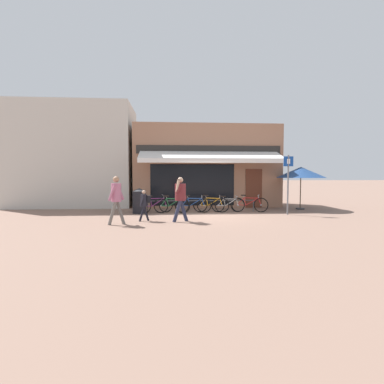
{
  "coord_description": "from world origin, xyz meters",
  "views": [
    {
      "loc": [
        -1.75,
        -12.98,
        1.79
      ],
      "look_at": [
        -0.79,
        -0.23,
        1.05
      ],
      "focal_mm": 28.0,
      "sensor_mm": 36.0,
      "label": 1
    }
  ],
  "objects_px": {
    "pedestrian_second_adult": "(116,195)",
    "parking_sign": "(288,179)",
    "bicycle_green": "(172,205)",
    "cafe_parasol": "(301,172)",
    "bicycle_red": "(249,204)",
    "pedestrian_child": "(145,202)",
    "bicycle_purple": "(155,205)",
    "pedestrian_adult": "(180,195)",
    "litter_bin": "(139,201)",
    "bicycle_blue": "(193,205)",
    "bicycle_silver": "(228,205)",
    "bicycle_orange": "(211,205)"
  },
  "relations": [
    {
      "from": "bicycle_green",
      "to": "bicycle_silver",
      "type": "bearing_deg",
      "value": 13.66
    },
    {
      "from": "bicycle_purple",
      "to": "bicycle_green",
      "type": "bearing_deg",
      "value": -30.12
    },
    {
      "from": "bicycle_green",
      "to": "parking_sign",
      "type": "bearing_deg",
      "value": -0.84
    },
    {
      "from": "pedestrian_child",
      "to": "parking_sign",
      "type": "xyz_separation_m",
      "value": [
        6.24,
        1.42,
        0.87
      ]
    },
    {
      "from": "bicycle_green",
      "to": "bicycle_red",
      "type": "relative_size",
      "value": 0.94
    },
    {
      "from": "bicycle_blue",
      "to": "pedestrian_adult",
      "type": "relative_size",
      "value": 1.01
    },
    {
      "from": "bicycle_purple",
      "to": "pedestrian_child",
      "type": "bearing_deg",
      "value": -118.01
    },
    {
      "from": "bicycle_silver",
      "to": "pedestrian_child",
      "type": "xyz_separation_m",
      "value": [
        -3.75,
        -2.52,
        0.4
      ]
    },
    {
      "from": "bicycle_silver",
      "to": "bicycle_red",
      "type": "distance_m",
      "value": 1.02
    },
    {
      "from": "bicycle_silver",
      "to": "pedestrian_second_adult",
      "type": "distance_m",
      "value": 5.77
    },
    {
      "from": "bicycle_purple",
      "to": "pedestrian_adult",
      "type": "height_order",
      "value": "pedestrian_adult"
    },
    {
      "from": "bicycle_purple",
      "to": "parking_sign",
      "type": "xyz_separation_m",
      "value": [
        5.96,
        -0.97,
        1.24
      ]
    },
    {
      "from": "pedestrian_adult",
      "to": "pedestrian_second_adult",
      "type": "bearing_deg",
      "value": 16.42
    },
    {
      "from": "bicycle_silver",
      "to": "pedestrian_child",
      "type": "bearing_deg",
      "value": -147.97
    },
    {
      "from": "pedestrian_child",
      "to": "cafe_parasol",
      "type": "distance_m",
      "value": 8.5
    },
    {
      "from": "bicycle_silver",
      "to": "parking_sign",
      "type": "bearing_deg",
      "value": -25.59
    },
    {
      "from": "bicycle_orange",
      "to": "parking_sign",
      "type": "bearing_deg",
      "value": -7.55
    },
    {
      "from": "pedestrian_second_adult",
      "to": "litter_bin",
      "type": "bearing_deg",
      "value": -94.85
    },
    {
      "from": "bicycle_blue",
      "to": "bicycle_orange",
      "type": "relative_size",
      "value": 1.01
    },
    {
      "from": "bicycle_silver",
      "to": "pedestrian_second_adult",
      "type": "xyz_separation_m",
      "value": [
        -4.7,
        -3.27,
        0.71
      ]
    },
    {
      "from": "bicycle_purple",
      "to": "pedestrian_second_adult",
      "type": "height_order",
      "value": "pedestrian_second_adult"
    },
    {
      "from": "bicycle_blue",
      "to": "bicycle_red",
      "type": "distance_m",
      "value": 2.71
    },
    {
      "from": "bicycle_red",
      "to": "pedestrian_child",
      "type": "relative_size",
      "value": 1.5
    },
    {
      "from": "bicycle_red",
      "to": "cafe_parasol",
      "type": "relative_size",
      "value": 0.73
    },
    {
      "from": "bicycle_silver",
      "to": "bicycle_red",
      "type": "bearing_deg",
      "value": -4.97
    },
    {
      "from": "litter_bin",
      "to": "bicycle_orange",
      "type": "bearing_deg",
      "value": 2.34
    },
    {
      "from": "bicycle_orange",
      "to": "litter_bin",
      "type": "relative_size",
      "value": 1.48
    },
    {
      "from": "bicycle_green",
      "to": "bicycle_orange",
      "type": "distance_m",
      "value": 1.89
    },
    {
      "from": "bicycle_green",
      "to": "bicycle_red",
      "type": "height_order",
      "value": "bicycle_red"
    },
    {
      "from": "bicycle_purple",
      "to": "bicycle_red",
      "type": "distance_m",
      "value": 4.49
    },
    {
      "from": "bicycle_green",
      "to": "bicycle_orange",
      "type": "height_order",
      "value": "bicycle_orange"
    },
    {
      "from": "bicycle_red",
      "to": "pedestrian_second_adult",
      "type": "height_order",
      "value": "pedestrian_second_adult"
    },
    {
      "from": "bicycle_silver",
      "to": "bicycle_red",
      "type": "relative_size",
      "value": 0.91
    },
    {
      "from": "litter_bin",
      "to": "cafe_parasol",
      "type": "height_order",
      "value": "cafe_parasol"
    },
    {
      "from": "bicycle_orange",
      "to": "pedestrian_child",
      "type": "height_order",
      "value": "pedestrian_child"
    },
    {
      "from": "bicycle_green",
      "to": "pedestrian_second_adult",
      "type": "relative_size",
      "value": 0.97
    },
    {
      "from": "bicycle_blue",
      "to": "cafe_parasol",
      "type": "distance_m",
      "value": 5.93
    },
    {
      "from": "bicycle_orange",
      "to": "bicycle_red",
      "type": "relative_size",
      "value": 0.95
    },
    {
      "from": "bicycle_red",
      "to": "litter_bin",
      "type": "relative_size",
      "value": 1.56
    },
    {
      "from": "litter_bin",
      "to": "cafe_parasol",
      "type": "bearing_deg",
      "value": 7.1
    },
    {
      "from": "bicycle_purple",
      "to": "pedestrian_second_adult",
      "type": "relative_size",
      "value": 0.96
    },
    {
      "from": "bicycle_purple",
      "to": "pedestrian_adult",
      "type": "relative_size",
      "value": 0.98
    },
    {
      "from": "bicycle_red",
      "to": "pedestrian_second_adult",
      "type": "bearing_deg",
      "value": -140.91
    },
    {
      "from": "pedestrian_second_adult",
      "to": "pedestrian_child",
      "type": "bearing_deg",
      "value": -137.03
    },
    {
      "from": "cafe_parasol",
      "to": "bicycle_red",
      "type": "bearing_deg",
      "value": -162.68
    },
    {
      "from": "bicycle_purple",
      "to": "parking_sign",
      "type": "height_order",
      "value": "parking_sign"
    },
    {
      "from": "bicycle_silver",
      "to": "pedestrian_second_adult",
      "type": "height_order",
      "value": "pedestrian_second_adult"
    },
    {
      "from": "cafe_parasol",
      "to": "bicycle_silver",
      "type": "bearing_deg",
      "value": -167.72
    },
    {
      "from": "pedestrian_second_adult",
      "to": "parking_sign",
      "type": "relative_size",
      "value": 0.66
    },
    {
      "from": "bicycle_green",
      "to": "cafe_parasol",
      "type": "height_order",
      "value": "cafe_parasol"
    }
  ]
}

